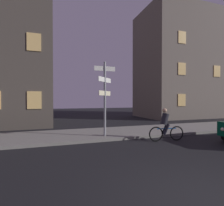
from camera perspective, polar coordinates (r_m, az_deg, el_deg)
sidewalk_kerb at (r=10.40m, az=-2.68°, el=-9.78°), size 40.00×3.42×0.14m
signpost at (r=9.16m, az=-2.33°, el=3.18°), size 1.12×0.95×3.84m
cyclist at (r=9.09m, az=16.89°, el=-7.05°), size 1.81×0.38×1.61m
building_right_block at (r=24.62m, az=24.94°, el=10.53°), size 13.77×6.45×12.26m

